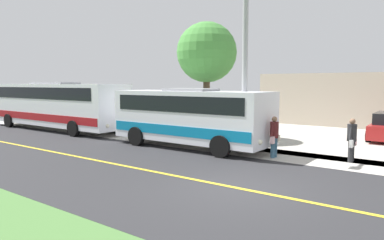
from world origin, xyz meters
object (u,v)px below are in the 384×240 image
(shuttle_bus_front, at_px, (191,115))
(street_light_pole, at_px, (243,58))
(pedestrian_with_bags, at_px, (352,139))
(tree_curbside, at_px, (207,53))
(pedestrian_waiting, at_px, (274,136))
(transit_bus_rear, at_px, (55,104))

(shuttle_bus_front, bearing_deg, street_light_pole, 99.09)
(street_light_pole, bearing_deg, shuttle_bus_front, -80.91)
(pedestrian_with_bags, xyz_separation_m, street_light_pole, (0.69, -4.25, 3.12))
(shuttle_bus_front, distance_m, tree_curbside, 4.38)
(shuttle_bus_front, xyz_separation_m, pedestrian_waiting, (-0.14, 4.05, -0.62))
(pedestrian_with_bags, height_order, tree_curbside, tree_curbside)
(pedestrian_with_bags, distance_m, tree_curbside, 8.87)
(shuttle_bus_front, relative_size, tree_curbside, 1.24)
(pedestrian_waiting, xyz_separation_m, street_light_pole, (-0.26, -1.57, 3.13))
(transit_bus_rear, height_order, tree_curbside, tree_curbside)
(transit_bus_rear, bearing_deg, tree_curbside, 106.54)
(transit_bus_rear, distance_m, tree_curbside, 10.56)
(shuttle_bus_front, distance_m, pedestrian_waiting, 4.10)
(transit_bus_rear, xyz_separation_m, pedestrian_waiting, (-0.10, 14.91, -0.79))
(transit_bus_rear, relative_size, street_light_pole, 1.62)
(transit_bus_rear, bearing_deg, pedestrian_waiting, 90.38)
(shuttle_bus_front, xyz_separation_m, pedestrian_with_bags, (-1.09, 6.73, -0.62))
(pedestrian_waiting, relative_size, tree_curbside, 0.27)
(pedestrian_with_bags, relative_size, street_light_pole, 0.23)
(pedestrian_with_bags, height_order, street_light_pole, street_light_pole)
(transit_bus_rear, relative_size, pedestrian_waiting, 7.10)
(pedestrian_with_bags, relative_size, pedestrian_waiting, 1.00)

